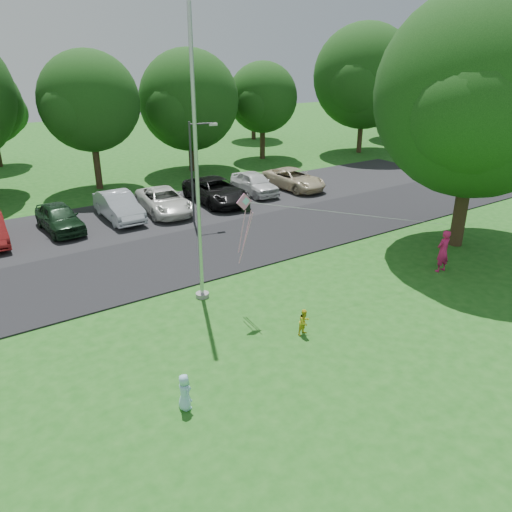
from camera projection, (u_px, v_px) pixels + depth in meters
ground at (365, 326)px, 16.82m from camera, size 120.00×120.00×0.00m
park_road at (227, 245)px, 23.68m from camera, size 60.00×6.00×0.06m
parking_strip at (169, 211)px, 28.65m from camera, size 42.00×7.00×0.06m
flagpole at (198, 189)px, 17.22m from camera, size 0.50×0.50×10.00m
street_lamp at (195, 164)px, 25.63m from camera, size 1.48×0.46×5.32m
trash_can at (245, 204)px, 28.46m from camera, size 0.60×0.60×0.95m
big_tree at (479, 99)px, 21.21m from camera, size 9.50×8.89×11.33m
tree_row at (130, 96)px, 33.96m from camera, size 64.35×11.94×10.88m
horizon_trees at (118, 103)px, 43.16m from camera, size 77.46×7.20×7.02m
parked_cars at (181, 197)px, 28.80m from camera, size 20.33×5.34×1.47m
woman at (443, 251)px, 20.65m from camera, size 0.68×0.47×1.82m
child_yellow at (304, 322)px, 16.19m from camera, size 0.48×0.40×0.90m
child_blue at (184, 392)px, 12.78m from camera, size 0.35×0.52×1.03m
kite at (253, 215)px, 16.72m from camera, size 8.88×2.12×2.55m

